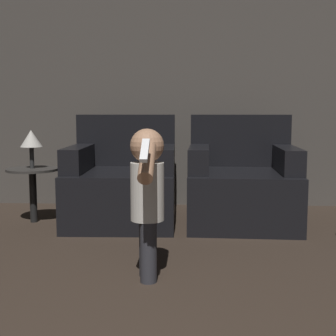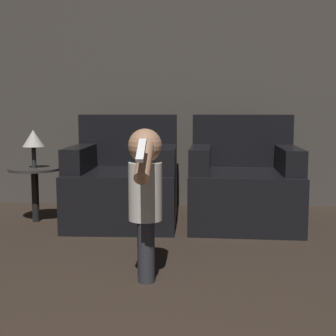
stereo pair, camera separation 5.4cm
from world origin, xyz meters
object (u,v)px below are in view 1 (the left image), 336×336
armchair_right (242,185)px  person_toddler (147,192)px  armchair_left (123,185)px  lamp (31,139)px

armchair_right → person_toddler: armchair_right is taller
armchair_right → person_toddler: bearing=-113.9°
armchair_left → armchair_right: size_ratio=0.98×
armchair_right → person_toddler: 1.53m
armchair_left → armchair_right: bearing=-1.2°
armchair_right → armchair_left: bearing=-177.8°
armchair_right → person_toddler: (-0.67, -1.36, 0.18)m
armchair_left → lamp: bearing=-177.3°
armchair_left → armchair_right: (1.00, -0.00, 0.00)m
armchair_right → lamp: 1.79m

